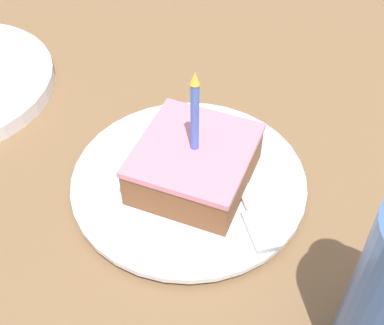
{
  "coord_description": "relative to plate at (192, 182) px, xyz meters",
  "views": [
    {
      "loc": [
        0.13,
        -0.34,
        0.4
      ],
      "look_at": [
        0.0,
        -0.01,
        0.04
      ],
      "focal_mm": 50.0,
      "sensor_mm": 36.0,
      "label": 1
    }
  ],
  "objects": [
    {
      "name": "plate",
      "position": [
        0.0,
        0.0,
        0.0
      ],
      "size": [
        0.23,
        0.23,
        0.01
      ],
      "color": "silver",
      "rests_on": "ground_plane"
    },
    {
      "name": "ground_plane",
      "position": [
        -0.0,
        0.01,
        -0.03
      ],
      "size": [
        2.4,
        2.4,
        0.04
      ],
      "color": "brown",
      "rests_on": "ground"
    },
    {
      "name": "cake_slice",
      "position": [
        0.0,
        -0.0,
        0.03
      ],
      "size": [
        0.1,
        0.11,
        0.13
      ],
      "color": "brown",
      "rests_on": "plate"
    },
    {
      "name": "fork",
      "position": [
        0.05,
        0.0,
        0.01
      ],
      "size": [
        0.12,
        0.15,
        0.0
      ],
      "color": "#B2B2B7",
      "rests_on": "plate"
    }
  ]
}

